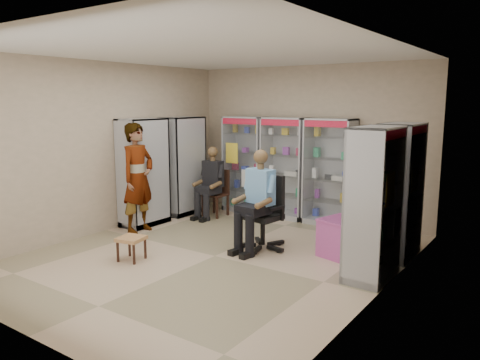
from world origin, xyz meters
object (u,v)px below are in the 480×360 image
Objects in this scene: cabinet_right_far at (399,191)px; standing_man at (138,178)px; office_chair at (263,213)px; cabinet_back_right at (329,172)px; cabinet_right_near at (374,204)px; wooden_chair at (215,193)px; woven_stool_a at (362,248)px; cabinet_left_far at (183,166)px; cabinet_left_near at (144,172)px; pink_trunk at (344,238)px; cabinet_back_left at (246,164)px; cabinet_back_mid at (285,168)px; seated_shopkeeper at (261,203)px; woven_stool_b at (132,249)px.

cabinet_right_far is 4.38m from standing_man.
cabinet_right_far is 2.08m from office_chair.
cabinet_right_near is (1.63, -2.23, 0.00)m from cabinet_back_right.
standing_man is at bearing -103.24° from wooden_chair.
wooden_chair is 2.33× the size of woven_stool_a.
cabinet_left_near is at bearing -0.00° from cabinet_left_far.
office_chair is (-0.21, -1.99, -0.42)m from cabinet_back_right.
cabinet_back_left is at bearing 150.46° from pink_trunk.
cabinet_back_left is 3.35× the size of pink_trunk.
wooden_chair is 3.29m from pink_trunk.
office_chair is at bearing -96.08° from cabinet_back_right.
cabinet_left_near is 2.65m from office_chair.
cabinet_right_near is at bearing -32.28° from cabinet_back_left.
cabinet_left_far is 1.53m from standing_man.
cabinet_left_far reaches higher than office_chair.
cabinet_back_mid and cabinet_left_near have the same top height.
standing_man is (-3.55, -0.79, 0.69)m from pink_trunk.
standing_man is (-0.40, -1.70, 0.50)m from wooden_chair.
cabinet_back_right is 2.07m from seated_shopkeeper.
cabinet_left_far reaches higher than woven_stool_b.
cabinet_back_right reaches higher than woven_stool_a.
cabinet_left_near is 2.21m from woven_stool_b.
cabinet_back_left is 0.94m from wooden_chair.
cabinet_back_left is 3.71m from cabinet_right_far.
cabinet_back_mid reaches higher than woven_stool_a.
seated_shopkeeper is (0.00, -0.05, 0.16)m from office_chair.
woven_stool_b is at bearing -141.44° from standing_man.
cabinet_left_far is 5.67× the size of woven_stool_b.
cabinet_right_far and cabinet_right_near have the same top height.
seated_shopkeeper is at bearing -34.10° from wooden_chair.
wooden_chair is 2.94m from woven_stool_b.
seated_shopkeeper reaches higher than woven_stool_b.
woven_stool_a is (3.20, -1.67, -0.80)m from cabinet_back_left.
seated_shopkeeper is at bearing 116.34° from cabinet_right_far.
woven_stool_b is at bearing -83.43° from cabinet_back_left.
seated_shopkeeper is 0.76× the size of standing_man.
pink_trunk is (1.00, -1.64, -0.71)m from cabinet_back_right.
pink_trunk is at bearing 95.74° from cabinet_left_near.
cabinet_left_far is 1.72× the size of office_chair.
cabinet_left_near reaches higher than office_chair.
pink_trunk is (2.90, -1.64, -0.71)m from cabinet_back_left.
woven_stool_a is at bearing 30.51° from cabinet_right_near.
cabinet_back_mid is (0.95, 0.00, 0.00)m from cabinet_back_left.
cabinet_right_far is at bearing 33.74° from seated_shopkeeper.
seated_shopkeeper is 3.68× the size of woven_stool_a.
cabinet_left_near is (-2.83, -2.03, 0.00)m from cabinet_back_right.
pink_trunk is at bearing -29.54° from cabinet_back_left.
cabinet_right_far is 1.72× the size of office_chair.
cabinet_left_near is (-4.46, 0.20, 0.00)m from cabinet_right_near.
cabinet_back_right is 1.00× the size of cabinet_right_far.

